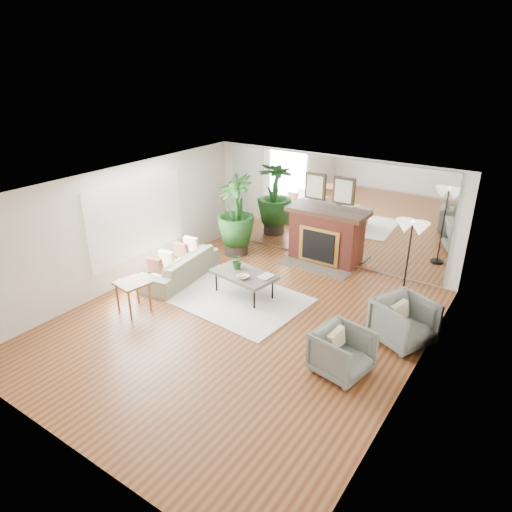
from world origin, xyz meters
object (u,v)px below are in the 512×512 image
Objects in this scene: armchair_back at (404,322)px; side_table at (132,287)px; potted_ficus at (235,213)px; armchair_front at (342,352)px; fireplace at (323,236)px; floor_lamp at (411,235)px; coffee_table at (244,275)px; sofa at (180,266)px.

armchair_back is 4.89m from side_table.
armchair_back is 0.45× the size of potted_ficus.
fireplace is at bearing 40.93° from armchair_front.
potted_ficus is 4.30m from floor_lamp.
potted_ficus is at bearing 173.65° from floor_lamp.
side_table is 3.36m from potted_ficus.
potted_ficus reaches higher than side_table.
side_table is 0.35× the size of floor_lamp.
floor_lamp reaches higher than coffee_table.
sofa is (-2.17, -2.49, -0.36)m from fireplace.
potted_ficus reaches higher than floor_lamp.
side_table reaches higher than sofa.
fireplace is 3.33m from sofa.
potted_ficus is (0.19, 1.80, 0.75)m from sofa.
armchair_front is (2.09, -3.52, -0.30)m from fireplace.
armchair_front is 2.65m from floor_lamp.
side_table is at bearing -115.86° from fireplace.
coffee_table is at bearing -49.48° from potted_ficus.
coffee_table is 3.25m from floor_lamp.
coffee_table is 1.72× the size of armchair_front.
fireplace is 2.69m from floor_lamp.
armchair_back is at bearing 21.75° from side_table.
side_table is at bearing 1.79° from sofa.
sofa is 1.96m from potted_ficus.
fireplace is 2.14m from potted_ficus.
coffee_table is 2.19× the size of side_table.
fireplace reaches higher than armchair_front.
fireplace reaches higher than side_table.
potted_ficus is at bearing 96.69° from armchair_back.
side_table is 0.32× the size of potted_ficus.
armchair_back is 4.87m from potted_ficus.
side_table is (-1.94, -4.01, -0.14)m from fireplace.
fireplace reaches higher than potted_ficus.
fireplace is 4.46m from side_table.
fireplace is 1.04× the size of potted_ficus.
coffee_table is 2.90m from armchair_front.
potted_ficus is (-0.04, 3.32, 0.53)m from side_table.
sofa is at bearing 98.72° from side_table.
fireplace is at bearing 64.14° from side_table.
floor_lamp is at bearing -6.35° from potted_ficus.
coffee_table is 1.57× the size of armchair_back.
side_table is (0.23, -1.52, 0.22)m from sofa.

